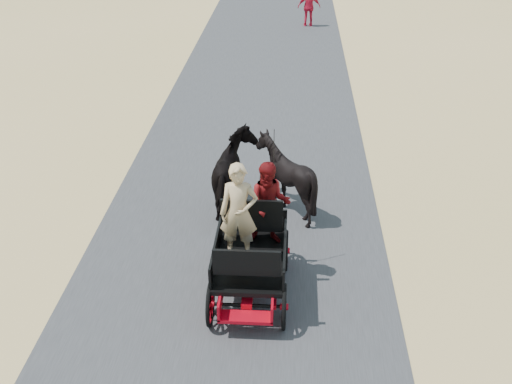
# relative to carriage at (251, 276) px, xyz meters

# --- Properties ---
(ground) EXTENTS (140.00, 140.00, 0.00)m
(ground) POSITION_rel_carriage_xyz_m (-0.39, 0.03, -0.36)
(ground) COLOR tan
(road) EXTENTS (6.00, 140.00, 0.01)m
(road) POSITION_rel_carriage_xyz_m (-0.39, 0.03, -0.35)
(road) COLOR #38383A
(road) RESTS_ON ground
(carriage) EXTENTS (1.30, 2.40, 0.72)m
(carriage) POSITION_rel_carriage_xyz_m (0.00, 0.00, 0.00)
(carriage) COLOR black
(carriage) RESTS_ON ground
(horse_left) EXTENTS (0.91, 2.01, 1.70)m
(horse_left) POSITION_rel_carriage_xyz_m (-0.55, 3.00, 0.49)
(horse_left) COLOR black
(horse_left) RESTS_ON ground
(horse_right) EXTENTS (1.37, 1.54, 1.70)m
(horse_right) POSITION_rel_carriage_xyz_m (0.55, 3.00, 0.49)
(horse_right) COLOR black
(horse_right) RESTS_ON ground
(driver_man) EXTENTS (0.66, 0.43, 1.80)m
(driver_man) POSITION_rel_carriage_xyz_m (-0.20, 0.05, 1.26)
(driver_man) COLOR tan
(driver_man) RESTS_ON carriage
(passenger_woman) EXTENTS (0.77, 0.60, 1.58)m
(passenger_woman) POSITION_rel_carriage_xyz_m (0.30, 0.60, 1.15)
(passenger_woman) COLOR #660C0F
(passenger_woman) RESTS_ON carriage
(pedestrian) EXTENTS (1.03, 0.48, 1.73)m
(pedestrian) POSITION_rel_carriage_xyz_m (1.27, 19.92, 0.50)
(pedestrian) COLOR red
(pedestrian) RESTS_ON ground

